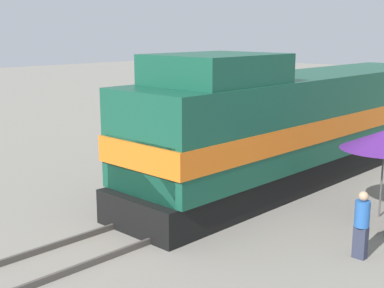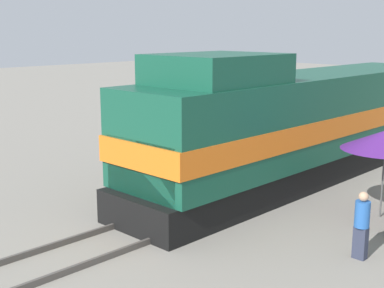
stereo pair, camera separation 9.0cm
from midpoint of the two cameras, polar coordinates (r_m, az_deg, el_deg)
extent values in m
plane|color=gray|center=(17.00, 5.54, -5.53)|extent=(120.00, 120.00, 0.00)
cube|color=#4C4742|center=(17.41, 3.69, -4.81)|extent=(0.08, 43.33, 0.15)
cube|color=#4C4742|center=(16.57, 7.50, -5.78)|extent=(0.08, 43.33, 0.15)
cube|color=black|center=(19.58, 11.78, -1.94)|extent=(2.82, 16.17, 0.94)
cube|color=#144C38|center=(19.22, 12.01, 3.32)|extent=(3.06, 15.52, 2.70)
cube|color=orange|center=(19.27, 11.98, 2.53)|extent=(3.10, 15.68, 0.70)
cube|color=orange|center=(14.24, -2.40, -1.94)|extent=(2.60, 2.26, 1.49)
cube|color=#144C38|center=(15.14, 2.43, 8.01)|extent=(2.88, 3.56, 0.84)
cylinder|color=#4C4C4C|center=(15.66, 19.46, -3.26)|extent=(0.05, 0.05, 2.34)
cube|color=#2D3347|center=(12.97, 17.32, -9.97)|extent=(0.30, 0.20, 0.76)
cylinder|color=#2659A5|center=(12.73, 17.52, -7.11)|extent=(0.34, 0.34, 0.60)
sphere|color=tan|center=(12.61, 17.63, -5.33)|extent=(0.22, 0.22, 0.22)
camera|label=1|loc=(0.04, -90.20, -0.04)|focal=50.00mm
camera|label=2|loc=(0.04, 89.80, 0.04)|focal=50.00mm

